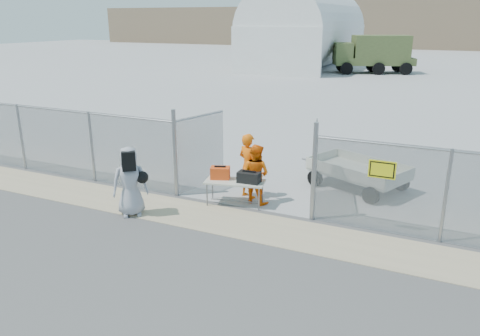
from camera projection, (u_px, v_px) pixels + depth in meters
The scene contains 14 objects.
ground at pixel (204, 236), 10.91m from camera, with size 160.00×160.00×0.00m, color #4A4848.
tarmac_inside at pixel (406, 69), 47.22m from camera, with size 160.00×80.00×0.01m, color #A2A2A2.
dirt_strip at pixel (223, 220), 11.77m from camera, with size 44.00×1.60×0.01m, color tan.
distant_hills at pixel (467, 21), 74.97m from camera, with size 140.00×6.00×9.00m, color #7F684F, non-canonical shape.
chain_link_fence at pixel (240, 168), 12.30m from camera, with size 40.00×0.20×2.20m, color gray, non-canonical shape.
quonset_hangar at pixel (306, 27), 48.27m from camera, with size 9.00×18.00×8.00m, color silver, non-canonical shape.
folding_table at pixel (235, 193), 12.69m from camera, with size 1.60×0.67×0.68m, color beige, non-canonical shape.
orange_bag at pixel (220, 173), 12.74m from camera, with size 0.52×0.34×0.32m, color #F04A15.
black_duffel at pixel (249, 177), 12.44m from camera, with size 0.60×0.35×0.29m, color black.
security_worker_left at pixel (248, 166), 13.05m from camera, with size 0.68×0.44×1.85m, color #FF690A.
security_worker_right at pixel (256, 174), 12.70m from camera, with size 0.80×0.63×1.65m, color #FF690A.
visitor at pixel (130, 182), 11.86m from camera, with size 0.89×0.58×1.81m, color #9E9FA8.
utility_trailer at pixel (358, 174), 13.90m from camera, with size 3.60×1.85×0.87m, color beige, non-canonical shape.
military_truck at pixel (374, 54), 43.08m from camera, with size 7.16×2.64×3.41m, color #526030, non-canonical shape.
Camera 1 is at (4.92, -8.63, 4.85)m, focal length 35.00 mm.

